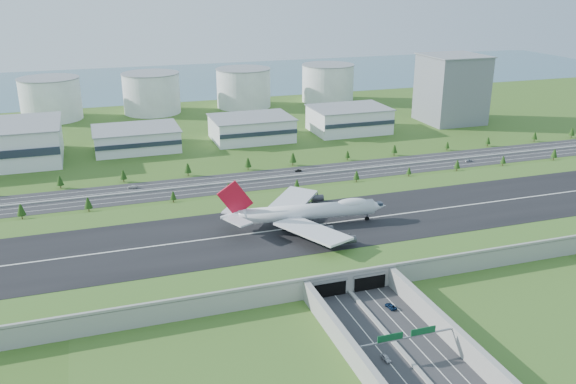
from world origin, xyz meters
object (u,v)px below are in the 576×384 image
object	(u,v)px
fuel_tank_a	(51,99)
car_6	(468,160)
car_0	(386,358)
car_2	(391,306)
car_5	(298,170)
boeing_747	(306,212)
office_tower	(452,89)
car_7	(132,187)

from	to	relation	value
fuel_tank_a	car_6	size ratio (longest dim) A/B	8.58
car_0	car_2	world-z (taller)	car_0
car_0	car_5	bearing A→B (deg)	75.37
boeing_747	car_6	xyz separation A→B (m)	(147.64, 87.24, -14.04)
office_tower	car_5	size ratio (longest dim) A/B	12.95
office_tower	boeing_747	xyz separation A→B (m)	(-200.05, -193.73, -12.53)
fuel_tank_a	car_0	xyz separation A→B (m)	(113.03, -404.89, -16.57)
fuel_tank_a	car_0	world-z (taller)	fuel_tank_a
fuel_tank_a	car_2	size ratio (longest dim) A/B	9.24
car_2	car_7	xyz separation A→B (m)	(-80.47, 169.82, 0.10)
car_7	car_6	bearing A→B (deg)	103.67
office_tower	car_5	xyz separation A→B (m)	(-167.85, -91.76, -26.68)
car_0	car_2	bearing A→B (deg)	56.47
car_0	car_7	distance (m)	208.73
car_0	car_6	world-z (taller)	car_0
car_5	car_2	bearing A→B (deg)	-5.51
car_5	car_0	bearing A→B (deg)	-9.15
car_5	car_7	bearing A→B (deg)	-88.33
office_tower	car_0	distance (m)	357.19
car_0	office_tower	bearing A→B (deg)	51.02
car_0	car_6	bearing A→B (deg)	46.42
car_2	car_5	world-z (taller)	car_2
fuel_tank_a	car_0	distance (m)	420.70
car_0	car_6	size ratio (longest dim) A/B	0.82
fuel_tank_a	car_2	xyz separation A→B (m)	(129.79, -375.94, -16.63)
car_2	car_6	bearing A→B (deg)	-140.04
boeing_747	car_6	bearing A→B (deg)	36.66
car_2	car_0	bearing A→B (deg)	51.62
boeing_747	fuel_tank_a	bearing A→B (deg)	117.31
fuel_tank_a	car_2	distance (m)	398.06
office_tower	boeing_747	world-z (taller)	office_tower
car_2	car_7	distance (m)	187.92
car_5	car_7	world-z (taller)	car_7
car_2	car_5	xyz separation A→B (m)	(22.36, 169.18, -0.05)
car_2	car_6	world-z (taller)	car_6
car_5	car_6	bearing A→B (deg)	84.75
car_7	car_5	bearing A→B (deg)	107.34
car_6	office_tower	bearing A→B (deg)	-41.39
car_5	car_7	size ratio (longest dim) A/B	0.73
car_6	car_0	bearing A→B (deg)	124.69
office_tower	fuel_tank_a	distance (m)	340.18
car_0	car_7	xyz separation A→B (m)	(-63.70, 198.77, 0.04)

